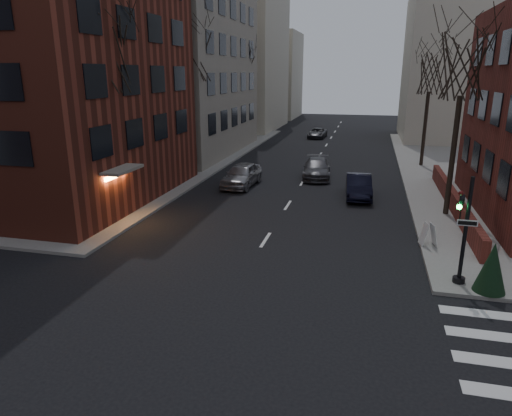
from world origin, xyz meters
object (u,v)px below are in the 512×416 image
at_px(tree_left_c, 243,68).
at_px(tree_right_a, 464,63).
at_px(tree_right_b, 431,72).
at_px(car_lane_gray, 317,168).
at_px(traffic_signal, 463,237).
at_px(car_lane_far, 317,133).
at_px(streetlamp_near, 182,123).
at_px(car_lane_silver, 242,175).
at_px(streetlamp_far, 253,104).
at_px(parked_sedan, 359,186).
at_px(tree_left_a, 105,54).
at_px(tree_left_b, 193,54).
at_px(sandwich_board, 429,234).
at_px(evergreen_shrub, 492,267).

height_order(tree_left_c, tree_right_a, same).
relative_size(tree_right_b, car_lane_gray, 1.88).
bearing_deg(traffic_signal, car_lane_far, 103.99).
height_order(streetlamp_near, car_lane_silver, streetlamp_near).
bearing_deg(car_lane_far, streetlamp_far, -137.34).
relative_size(parked_sedan, car_lane_gray, 0.89).
bearing_deg(streetlamp_near, car_lane_gray, 22.89).
xyz_separation_m(tree_left_a, tree_left_b, (0.00, 12.00, 0.44)).
height_order(tree_left_a, sandwich_board, tree_left_a).
xyz_separation_m(tree_left_c, car_lane_silver, (4.86, -18.04, -7.23)).
relative_size(tree_right_b, car_lane_far, 2.20).
xyz_separation_m(tree_right_b, streetlamp_far, (-17.00, 10.00, -3.35)).
relative_size(traffic_signal, tree_right_a, 0.41).
bearing_deg(tree_left_b, sandwich_board, -39.54).
bearing_deg(car_lane_gray, streetlamp_far, 113.83).
distance_m(car_lane_far, evergreen_shrub, 40.34).
height_order(tree_left_a, parked_sedan, tree_left_a).
bearing_deg(tree_left_a, traffic_signal, -16.65).
xyz_separation_m(tree_left_b, evergreen_shrub, (17.71, -17.50, -7.85)).
bearing_deg(tree_right_b, tree_left_b, -161.18).
xyz_separation_m(tree_left_c, evergreen_shrub, (17.71, -31.50, -6.97)).
bearing_deg(tree_left_b, evergreen_shrub, -44.66).
xyz_separation_m(tree_left_a, car_lane_silver, (4.86, 7.96, -7.67)).
bearing_deg(evergreen_shrub, tree_right_a, 90.67).
bearing_deg(car_lane_far, tree_left_a, -99.08).
xyz_separation_m(streetlamp_near, streetlamp_far, (0.00, 20.00, 0.00)).
distance_m(streetlamp_near, streetlamp_far, 20.00).
bearing_deg(tree_right_a, car_lane_far, 109.53).
xyz_separation_m(car_lane_gray, evergreen_shrub, (8.11, -17.30, 0.35)).
bearing_deg(evergreen_shrub, tree_right_b, 90.27).
bearing_deg(parked_sedan, tree_left_b, 154.11).
bearing_deg(tree_right_b, evergreen_shrub, -89.73).
distance_m(tree_left_b, car_lane_far, 24.09).
bearing_deg(car_lane_silver, tree_right_b, 41.71).
height_order(traffic_signal, car_lane_far, traffic_signal).
bearing_deg(tree_left_a, car_lane_far, 77.91).
bearing_deg(tree_left_b, car_lane_gray, -1.19).
bearing_deg(car_lane_silver, streetlamp_far, 105.46).
relative_size(tree_right_a, car_lane_far, 2.32).
relative_size(parked_sedan, car_lane_far, 1.04).
xyz_separation_m(tree_left_c, sandwich_board, (16.10, -27.29, -7.36)).
bearing_deg(sandwich_board, car_lane_gray, 104.32).
distance_m(tree_left_a, tree_left_c, 26.00).
bearing_deg(car_lane_far, tree_right_b, -52.92).
relative_size(car_lane_silver, sandwich_board, 4.55).
bearing_deg(streetlamp_near, parked_sedan, -5.47).
height_order(car_lane_silver, car_lane_far, car_lane_silver).
bearing_deg(tree_right_b, car_lane_silver, -141.75).
height_order(traffic_signal, sandwich_board, traffic_signal).
height_order(tree_left_b, parked_sedan, tree_left_b).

